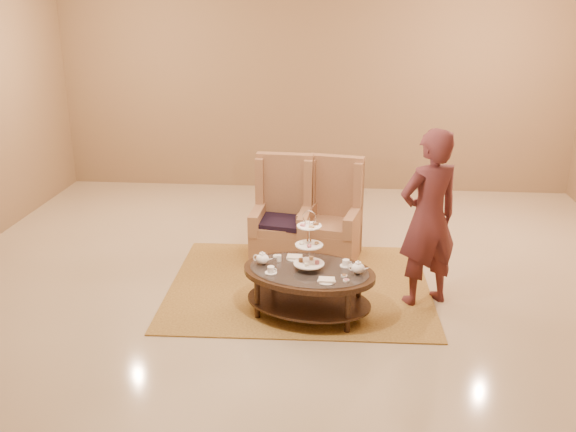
# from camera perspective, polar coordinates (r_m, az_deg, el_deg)

# --- Properties ---
(ground) EXTENTS (8.00, 8.00, 0.00)m
(ground) POSITION_cam_1_polar(r_m,az_deg,el_deg) (6.76, 0.60, -7.11)
(ground) COLOR #C4B392
(ground) RESTS_ON ground
(ceiling) EXTENTS (8.00, 8.00, 0.02)m
(ceiling) POSITION_cam_1_polar(r_m,az_deg,el_deg) (6.76, 0.60, -7.11)
(ceiling) COLOR white
(ceiling) RESTS_ON ground
(wall_back) EXTENTS (8.00, 0.04, 3.50)m
(wall_back) POSITION_cam_1_polar(r_m,az_deg,el_deg) (10.13, 2.42, 12.11)
(wall_back) COLOR #91724F
(wall_back) RESTS_ON ground
(rug) EXTENTS (2.83, 2.38, 0.01)m
(rug) POSITION_cam_1_polar(r_m,az_deg,el_deg) (6.96, 1.03, -6.20)
(rug) COLOR #AF903E
(rug) RESTS_ON ground
(tea_table) EXTENTS (1.46, 1.17, 1.08)m
(tea_table) POSITION_cam_1_polar(r_m,az_deg,el_deg) (6.22, 1.85, -5.53)
(tea_table) COLOR black
(tea_table) RESTS_ON ground
(armchair_left) EXTENTS (0.70, 0.72, 1.23)m
(armchair_left) POSITION_cam_1_polar(r_m,az_deg,el_deg) (7.52, -0.48, -0.83)
(armchair_left) COLOR #9B6C49
(armchair_left) RESTS_ON ground
(armchair_right) EXTENTS (0.77, 0.79, 1.20)m
(armchair_right) POSITION_cam_1_polar(r_m,az_deg,el_deg) (7.59, 3.92, -0.82)
(armchair_right) COLOR #9B6C49
(armchair_right) RESTS_ON ground
(person) EXTENTS (0.78, 0.69, 1.80)m
(person) POSITION_cam_1_polar(r_m,az_deg,el_deg) (6.43, 12.38, -0.24)
(person) COLOR #512325
(person) RESTS_ON ground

